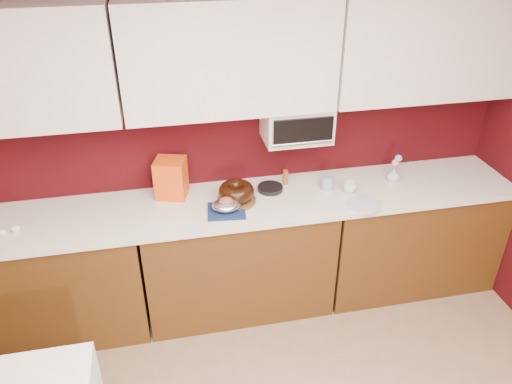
{
  "coord_description": "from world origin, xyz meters",
  "views": [
    {
      "loc": [
        -0.46,
        -0.91,
        2.68
      ],
      "look_at": [
        0.12,
        1.84,
        1.02
      ],
      "focal_mm": 35.0,
      "sensor_mm": 36.0,
      "label": 1
    }
  ],
  "objects_px": {
    "coffee_mug": "(350,186)",
    "flower_vase": "(393,174)",
    "pandoro_box": "(171,178)",
    "foil_ham_nest": "(226,205)",
    "toaster_oven": "(296,122)",
    "blue_jar": "(327,183)",
    "bundt_cake": "(236,192)"
  },
  "relations": [
    {
      "from": "foil_ham_nest",
      "to": "flower_vase",
      "type": "height_order",
      "value": "flower_vase"
    },
    {
      "from": "pandoro_box",
      "to": "blue_jar",
      "type": "bearing_deg",
      "value": 9.06
    },
    {
      "from": "foil_ham_nest",
      "to": "pandoro_box",
      "type": "xyz_separation_m",
      "value": [
        -0.33,
        0.29,
        0.08
      ]
    },
    {
      "from": "toaster_oven",
      "to": "pandoro_box",
      "type": "xyz_separation_m",
      "value": [
        -0.87,
        0.01,
        -0.34
      ]
    },
    {
      "from": "bundt_cake",
      "to": "flower_vase",
      "type": "distance_m",
      "value": 1.17
    },
    {
      "from": "toaster_oven",
      "to": "flower_vase",
      "type": "xyz_separation_m",
      "value": [
        0.72,
        -0.11,
        -0.42
      ]
    },
    {
      "from": "pandoro_box",
      "to": "coffee_mug",
      "type": "distance_m",
      "value": 1.24
    },
    {
      "from": "bundt_cake",
      "to": "blue_jar",
      "type": "xyz_separation_m",
      "value": [
        0.66,
        0.04,
        -0.03
      ]
    },
    {
      "from": "foil_ham_nest",
      "to": "blue_jar",
      "type": "height_order",
      "value": "blue_jar"
    },
    {
      "from": "toaster_oven",
      "to": "coffee_mug",
      "type": "xyz_separation_m",
      "value": [
        0.35,
        -0.2,
        -0.43
      ]
    },
    {
      "from": "coffee_mug",
      "to": "toaster_oven",
      "type": "bearing_deg",
      "value": 150.64
    },
    {
      "from": "blue_jar",
      "to": "flower_vase",
      "type": "distance_m",
      "value": 0.51
    },
    {
      "from": "bundt_cake",
      "to": "flower_vase",
      "type": "xyz_separation_m",
      "value": [
        1.17,
        0.06,
        -0.02
      ]
    },
    {
      "from": "foil_ham_nest",
      "to": "bundt_cake",
      "type": "bearing_deg",
      "value": 52.21
    },
    {
      "from": "pandoro_box",
      "to": "coffee_mug",
      "type": "bearing_deg",
      "value": 6.7
    },
    {
      "from": "pandoro_box",
      "to": "flower_vase",
      "type": "distance_m",
      "value": 1.59
    },
    {
      "from": "toaster_oven",
      "to": "bundt_cake",
      "type": "relative_size",
      "value": 1.86
    },
    {
      "from": "blue_jar",
      "to": "pandoro_box",
      "type": "bearing_deg",
      "value": 172.76
    },
    {
      "from": "toaster_oven",
      "to": "pandoro_box",
      "type": "height_order",
      "value": "toaster_oven"
    },
    {
      "from": "foil_ham_nest",
      "to": "blue_jar",
      "type": "xyz_separation_m",
      "value": [
        0.75,
        0.15,
        -0.0
      ]
    },
    {
      "from": "pandoro_box",
      "to": "blue_jar",
      "type": "xyz_separation_m",
      "value": [
        1.08,
        -0.14,
        -0.09
      ]
    },
    {
      "from": "blue_jar",
      "to": "toaster_oven",
      "type": "bearing_deg",
      "value": 148.6
    },
    {
      "from": "foil_ham_nest",
      "to": "pandoro_box",
      "type": "height_order",
      "value": "pandoro_box"
    },
    {
      "from": "flower_vase",
      "to": "coffee_mug",
      "type": "bearing_deg",
      "value": -166.87
    },
    {
      "from": "toaster_oven",
      "to": "foil_ham_nest",
      "type": "xyz_separation_m",
      "value": [
        -0.54,
        -0.28,
        -0.42
      ]
    },
    {
      "from": "bundt_cake",
      "to": "flower_vase",
      "type": "height_order",
      "value": "bundt_cake"
    },
    {
      "from": "foil_ham_nest",
      "to": "blue_jar",
      "type": "bearing_deg",
      "value": 11.61
    },
    {
      "from": "toaster_oven",
      "to": "coffee_mug",
      "type": "bearing_deg",
      "value": -29.36
    },
    {
      "from": "foil_ham_nest",
      "to": "coffee_mug",
      "type": "relative_size",
      "value": 2.11
    },
    {
      "from": "toaster_oven",
      "to": "flower_vase",
      "type": "distance_m",
      "value": 0.84
    },
    {
      "from": "pandoro_box",
      "to": "flower_vase",
      "type": "bearing_deg",
      "value": 11.95
    },
    {
      "from": "coffee_mug",
      "to": "flower_vase",
      "type": "height_order",
      "value": "flower_vase"
    }
  ]
}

